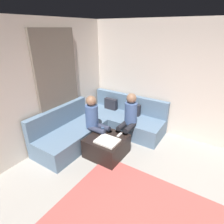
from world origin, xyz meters
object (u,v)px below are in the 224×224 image
Objects in this scene: sectional_couch at (102,125)px; person_on_couch_back at (129,118)px; person_on_couch_side at (95,120)px; ottoman at (107,146)px; game_remote at (119,135)px; coffee_mug at (103,129)px.

person_on_couch_back is at bearing 4.49° from sectional_couch.
sectional_couch is at bearing -161.70° from person_on_couch_side.
person_on_couch_back reaches higher than ottoman.
ottoman is at bearing 69.52° from person_on_couch_side.
person_on_couch_back is (0.70, 0.06, 0.38)m from sectional_couch.
game_remote is at bearing 92.20° from person_on_couch_back.
sectional_couch is 2.12× the size of person_on_couch_side.
coffee_mug is 0.08× the size of person_on_couch_back.
coffee_mug is at bearing 101.44° from person_on_couch_side.
person_on_couch_side reaches higher than coffee_mug.
game_remote is 0.12× the size of person_on_couch_side.
game_remote is (0.18, 0.22, 0.22)m from ottoman.
person_on_couch_side is (-0.39, 0.15, 0.45)m from ottoman.
coffee_mug is (-0.22, 0.18, 0.26)m from ottoman.
person_on_couch_back and person_on_couch_side have the same top height.
sectional_couch is 0.60m from person_on_couch_side.
sectional_couch reaches higher than game_remote.
person_on_couch_side is at bearing -172.56° from game_remote.
ottoman is at bearing 75.82° from person_on_couch_back.
ottoman is 5.07× the size of game_remote.
coffee_mug is at bearing -52.40° from sectional_couch.
sectional_couch is 17.00× the size of game_remote.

